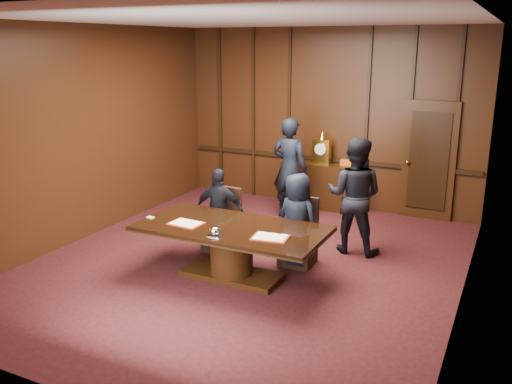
# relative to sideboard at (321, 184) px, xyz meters

# --- Properties ---
(room) EXTENTS (7.00, 7.04, 3.50)m
(room) POSITION_rel_sideboard_xyz_m (0.07, -3.12, 1.24)
(room) COLOR black
(room) RESTS_ON ground
(sideboard) EXTENTS (1.60, 0.45, 1.54)m
(sideboard) POSITION_rel_sideboard_xyz_m (0.00, 0.00, 0.00)
(sideboard) COLOR black
(sideboard) RESTS_ON ground
(conference_table) EXTENTS (2.62, 1.32, 0.76)m
(conference_table) POSITION_rel_sideboard_xyz_m (0.03, -3.76, 0.02)
(conference_table) COLOR black
(conference_table) RESTS_ON ground
(folder_left) EXTENTS (0.48, 0.36, 0.02)m
(folder_left) POSITION_rel_sideboard_xyz_m (-0.58, -3.96, 0.28)
(folder_left) COLOR #9A240E
(folder_left) RESTS_ON conference_table
(folder_right) EXTENTS (0.50, 0.39, 0.02)m
(folder_right) POSITION_rel_sideboard_xyz_m (0.70, -3.95, 0.28)
(folder_right) COLOR #9A240E
(folder_right) RESTS_ON conference_table
(inkstand) EXTENTS (0.20, 0.14, 0.12)m
(inkstand) POSITION_rel_sideboard_xyz_m (0.03, -4.21, 0.33)
(inkstand) COLOR white
(inkstand) RESTS_ON conference_table
(notepad) EXTENTS (0.11, 0.08, 0.01)m
(notepad) POSITION_rel_sideboard_xyz_m (-1.19, -3.95, 0.28)
(notepad) COLOR #FFEB7C
(notepad) RESTS_ON conference_table
(chair_left) EXTENTS (0.51, 0.51, 0.99)m
(chair_left) POSITION_rel_sideboard_xyz_m (-0.62, -2.88, -0.19)
(chair_left) COLOR black
(chair_left) RESTS_ON ground
(chair_right) EXTENTS (0.50, 0.50, 0.99)m
(chair_right) POSITION_rel_sideboard_xyz_m (0.68, -2.88, -0.19)
(chair_right) COLOR black
(chair_right) RESTS_ON ground
(signatory_left) EXTENTS (0.83, 0.47, 1.34)m
(signatory_left) POSITION_rel_sideboard_xyz_m (-0.62, -2.96, 0.18)
(signatory_left) COLOR black
(signatory_left) RESTS_ON ground
(signatory_right) EXTENTS (0.78, 0.61, 1.40)m
(signatory_right) POSITION_rel_sideboard_xyz_m (0.68, -2.96, 0.21)
(signatory_right) COLOR black
(signatory_right) RESTS_ON ground
(witness_left) EXTENTS (0.73, 0.52, 1.90)m
(witness_left) POSITION_rel_sideboard_xyz_m (-0.32, -0.86, 0.46)
(witness_left) COLOR black
(witness_left) RESTS_ON ground
(witness_right) EXTENTS (0.90, 0.71, 1.82)m
(witness_right) POSITION_rel_sideboard_xyz_m (1.25, -2.03, 0.43)
(witness_right) COLOR black
(witness_right) RESTS_ON ground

